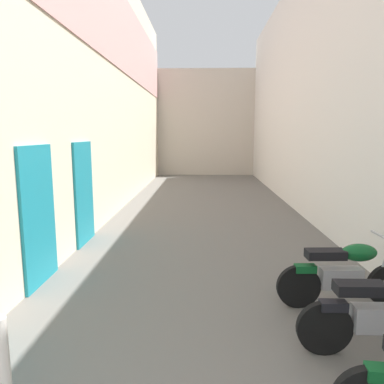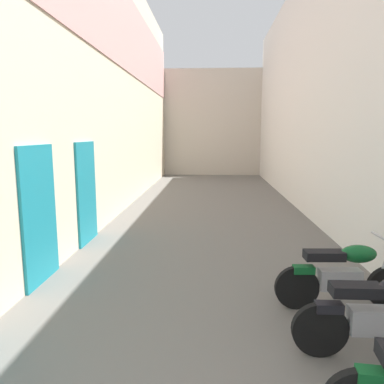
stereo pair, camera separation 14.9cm
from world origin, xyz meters
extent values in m
plane|color=#66635E|center=(0.00, 8.57, 0.00)|extent=(37.14, 37.14, 0.00)
cube|color=beige|center=(-2.95, 10.57, 3.87)|extent=(0.40, 21.14, 7.75)
cube|color=teal|center=(-2.73, 5.60, 1.10)|extent=(0.06, 1.10, 2.20)
cube|color=teal|center=(-2.73, 7.80, 1.10)|extent=(0.06, 1.10, 2.20)
cube|color=#DBA39E|center=(-2.74, 10.57, 5.58)|extent=(0.04, 21.14, 2.48)
cube|color=silver|center=(2.95, 10.57, 3.69)|extent=(0.40, 21.14, 7.39)
cube|color=beige|center=(0.00, 22.14, 2.98)|extent=(8.49, 2.00, 5.97)
cube|color=#0F5123|center=(1.25, 2.68, 0.56)|extent=(0.29, 0.17, 0.10)
cylinder|color=black|center=(1.17, 3.79, 0.30)|extent=(0.60, 0.08, 0.60)
cube|color=#9E9EA3|center=(1.75, 3.79, 0.42)|extent=(0.56, 0.20, 0.28)
cube|color=black|center=(1.52, 3.79, 0.76)|extent=(0.52, 0.22, 0.12)
cube|color=black|center=(1.25, 3.79, 0.56)|extent=(0.28, 0.14, 0.10)
cylinder|color=black|center=(1.17, 4.87, 0.30)|extent=(0.60, 0.11, 0.60)
cube|color=#9E9EA3|center=(1.75, 4.90, 0.42)|extent=(0.57, 0.23, 0.28)
ellipsoid|color=#0F5123|center=(1.98, 4.91, 0.78)|extent=(0.49, 0.28, 0.24)
cube|color=black|center=(1.52, 4.89, 0.76)|extent=(0.53, 0.25, 0.12)
cylinder|color=#9E9EA3|center=(2.28, 4.92, 1.00)|extent=(0.07, 0.58, 0.04)
cube|color=#0F5123|center=(1.25, 4.87, 0.56)|extent=(0.29, 0.15, 0.10)
camera|label=1|loc=(-0.15, 0.11, 2.37)|focal=34.06mm
camera|label=2|loc=(0.00, 0.11, 2.37)|focal=34.06mm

